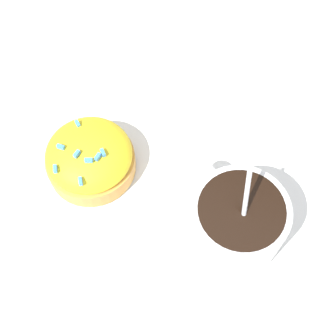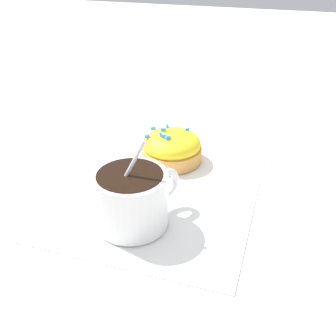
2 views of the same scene
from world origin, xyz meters
TOP-DOWN VIEW (x-y plane):
  - ground_plane at (0.00, 0.00)m, footprint 3.00×3.00m
  - paper_napkin at (0.00, 0.00)m, footprint 0.29×0.26m
  - coffee_cup at (-0.07, -0.00)m, footprint 0.10×0.08m
  - frosted_pastry at (0.08, 0.00)m, footprint 0.09×0.09m

SIDE VIEW (x-z plane):
  - ground_plane at x=0.00m, z-range 0.00..0.00m
  - paper_napkin at x=0.00m, z-range 0.00..0.00m
  - frosted_pastry at x=0.08m, z-range 0.00..0.05m
  - coffee_cup at x=-0.07m, z-range -0.01..0.09m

